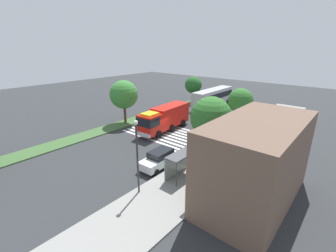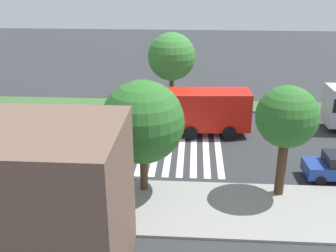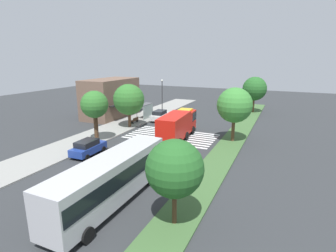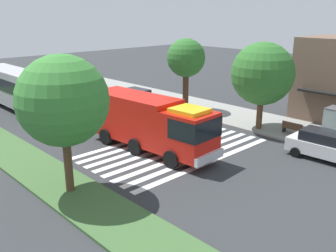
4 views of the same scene
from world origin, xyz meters
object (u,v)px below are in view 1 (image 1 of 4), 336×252
at_px(fire_truck, 164,118).
at_px(median_tree_far_west, 193,85).
at_px(parked_car_mid, 160,158).
at_px(bench_near_shelter, 201,157).
at_px(sidewalk_tree_far_west, 240,101).
at_px(sidewalk_tree_west, 211,117).
at_px(median_tree_west, 124,95).
at_px(transit_bus, 213,97).
at_px(bus_stop_shelter, 179,159).
at_px(street_lamp, 137,152).
at_px(parked_car_west, 236,119).

bearing_deg(fire_truck, median_tree_far_west, -162.40).
relative_size(parked_car_mid, bench_near_shelter, 2.94).
distance_m(sidewalk_tree_far_west, sidewalk_tree_west, 7.91).
xyz_separation_m(sidewalk_tree_west, median_tree_west, (-0.70, -15.97, 0.40)).
xyz_separation_m(fire_truck, transit_bus, (-17.32, -1.74, 0.14)).
bearing_deg(fire_truck, sidewalk_tree_west, 72.49).
bearing_deg(median_tree_far_west, transit_bus, 84.93).
height_order(bus_stop_shelter, street_lamp, street_lamp).
relative_size(parked_car_mid, transit_bus, 0.39).
height_order(fire_truck, bench_near_shelter, fire_truck).
bearing_deg(bus_stop_shelter, sidewalk_tree_west, -174.74).
bearing_deg(parked_car_mid, transit_bus, -163.75).
height_order(parked_car_mid, bench_near_shelter, parked_car_mid).
bearing_deg(median_tree_west, sidewalk_tree_west, 87.50).
bearing_deg(parked_car_west, sidewalk_tree_far_west, 25.47).
bearing_deg(sidewalk_tree_west, bus_stop_shelter, 5.26).
distance_m(fire_truck, sidewalk_tree_west, 9.59).
bearing_deg(median_tree_far_west, parked_car_mid, 27.69).
bearing_deg(fire_truck, transit_bus, -177.99).
bearing_deg(parked_car_west, parked_car_mid, -2.03).
xyz_separation_m(fire_truck, sidewalk_tree_west, (2.21, 9.03, 2.38)).
bearing_deg(fire_truck, sidewalk_tree_far_west, 118.47).
height_order(parked_car_west, sidewalk_tree_far_west, sidewalk_tree_far_west).
xyz_separation_m(bus_stop_shelter, median_tree_far_west, (-26.54, -16.57, 2.05)).
height_order(parked_car_west, median_tree_far_west, median_tree_far_west).
bearing_deg(street_lamp, sidewalk_tree_west, 177.90).
bearing_deg(bus_stop_shelter, median_tree_far_west, -148.02).
height_order(parked_car_west, bench_near_shelter, parked_car_west).
distance_m(fire_truck, median_tree_west, 7.63).
distance_m(bench_near_shelter, median_tree_far_west, 28.17).
relative_size(bus_stop_shelter, bench_near_shelter, 2.19).
bearing_deg(bench_near_shelter, parked_car_mid, -37.03).
distance_m(parked_car_west, transit_bus, 11.39).
bearing_deg(transit_bus, parked_car_mid, -161.25).
height_order(fire_truck, median_tree_far_west, median_tree_far_west).
relative_size(bus_stop_shelter, sidewalk_tree_far_west, 0.54).
distance_m(bus_stop_shelter, bench_near_shelter, 4.20).
height_order(sidewalk_tree_west, median_tree_far_west, sidewalk_tree_west).
relative_size(sidewalk_tree_far_west, median_tree_west, 0.94).
bearing_deg(median_tree_far_west, parked_car_west, 60.27).
bearing_deg(bench_near_shelter, parked_car_west, -169.25).
distance_m(street_lamp, sidewalk_tree_far_west, 18.83).
bearing_deg(parked_car_west, street_lamp, 2.45).
xyz_separation_m(parked_car_mid, bench_near_shelter, (-3.69, 2.79, -0.32)).
bearing_deg(transit_bus, street_lamp, -160.82).
xyz_separation_m(bus_stop_shelter, median_tree_west, (-7.25, -16.57, 2.90)).
height_order(street_lamp, median_tree_west, median_tree_west).
distance_m(bus_stop_shelter, street_lamp, 4.92).
xyz_separation_m(fire_truck, parked_car_west, (-9.92, 6.82, -1.12)).
distance_m(parked_car_mid, bus_stop_shelter, 2.99).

